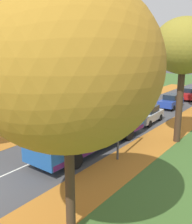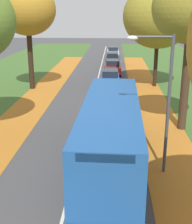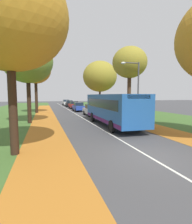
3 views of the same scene
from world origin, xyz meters
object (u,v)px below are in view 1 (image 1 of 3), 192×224
streetlamp_right (114,101)px  car_red_third_in_line (189,94)px  tree_left_near (50,54)px  car_silver_lead (148,114)px  tree_right_near (184,47)px  car_blue_following (171,101)px  tree_left_mid (115,47)px  bus (94,125)px  tree_right_nearest (67,66)px

streetlamp_right → car_red_third_in_line: size_ratio=1.41×
tree_left_near → streetlamp_right: bearing=-23.4°
car_silver_lead → tree_right_near: bearing=-39.9°
car_silver_lead → car_red_third_in_line: size_ratio=1.00×
tree_left_near → car_blue_following: size_ratio=2.06×
tree_left_mid → bus: size_ratio=0.88×
tree_right_nearest → bus: (-4.60, 7.59, -4.66)m
tree_left_mid → tree_right_near: 15.23m
tree_left_near → streetlamp_right: size_ratio=1.44×
tree_right_near → car_red_third_in_line: tree_right_near is taller
tree_right_near → bus: size_ratio=0.86×
tree_left_near → tree_right_near: 12.12m
tree_right_nearest → car_red_third_in_line: tree_right_nearest is taller
bus → car_silver_lead: size_ratio=2.45×
car_silver_lead → streetlamp_right: bearing=-78.3°
car_silver_lead → car_blue_following: 7.41m
tree_left_near → tree_right_nearest: (12.35, -11.17, -0.01)m
tree_left_mid → bus: bearing=-62.8°
car_blue_following → car_silver_lead: bearing=-86.1°
tree_right_nearest → tree_right_near: tree_right_nearest is taller
bus → tree_left_mid: bearing=117.2°
car_silver_lead → car_blue_following: (-0.50, 7.39, 0.00)m
car_blue_following → car_red_third_in_line: 6.29m
tree_left_mid → car_blue_following: bearing=8.4°
tree_left_mid → tree_right_near: tree_left_mid is taller
tree_left_near → bus: 9.73m
tree_left_mid → tree_right_nearest: bearing=-61.4°
tree_left_near → car_blue_following: (7.50, 12.00, -5.56)m
tree_left_near → bus: (7.75, -3.57, -4.67)m
tree_left_mid → streetlamp_right: bearing=-57.9°
tree_right_nearest → car_silver_lead: 17.28m
car_blue_following → streetlamp_right: bearing=-81.8°
tree_right_nearest → car_silver_lead: (-4.35, 15.78, -5.55)m
tree_right_nearest → car_red_third_in_line: 30.34m
tree_right_nearest → streetlamp_right: tree_right_nearest is taller
tree_right_nearest → bus: 10.02m
bus → car_silver_lead: 8.24m
tree_left_near → bus: size_ratio=0.83×
car_red_third_in_line → tree_left_mid: bearing=-135.1°
tree_left_near → tree_right_near: (12.04, 1.23, 0.61)m
tree_right_nearest → car_silver_lead: size_ratio=2.16×
tree_right_nearest → car_red_third_in_line: size_ratio=2.16×
tree_left_near → car_red_third_in_line: (7.69, 18.29, -5.56)m
tree_right_nearest → tree_left_near: bearing=137.9°
tree_right_near → car_red_third_in_line: bearing=104.3°
tree_right_near → car_silver_lead: 8.11m
tree_left_mid → streetlamp_right: (9.52, -15.20, -3.21)m
tree_right_near → car_blue_following: tree_right_near is taller
tree_right_nearest → bus: bearing=121.2°
tree_left_near → bus: tree_left_near is taller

